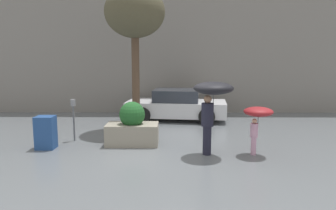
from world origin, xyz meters
TOP-DOWN VIEW (x-y plane):
  - ground_plane at (0.00, 0.00)m, footprint 40.00×40.00m
  - building_facade at (0.00, 6.50)m, footprint 18.00×0.30m
  - planter_box at (-0.70, 0.94)m, footprint 1.47×0.83m
  - person_adult at (1.43, -0.06)m, footprint 1.00×1.00m
  - person_child at (2.60, -0.05)m, footprint 0.74×0.74m
  - parked_car_near at (0.63, 4.73)m, footprint 4.07×2.31m
  - street_tree at (-0.79, 2.84)m, footprint 2.00×2.00m
  - parking_meter at (-2.50, 1.35)m, footprint 0.14×0.14m
  - newspaper_box at (-3.03, 0.50)m, footprint 0.50×0.44m

SIDE VIEW (x-z plane):
  - ground_plane at x=0.00m, z-range 0.00..0.00m
  - newspaper_box at x=-3.03m, z-range 0.00..0.90m
  - planter_box at x=-0.70m, z-range -0.12..1.12m
  - parked_car_near at x=0.63m, z-range -0.04..1.17m
  - parking_meter at x=-2.50m, z-range 0.27..1.53m
  - person_child at x=2.60m, z-range 0.41..1.66m
  - person_adult at x=1.43m, z-range 0.57..2.46m
  - building_facade at x=0.00m, z-range 0.00..6.00m
  - street_tree at x=-0.79m, z-range 1.48..6.28m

